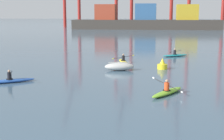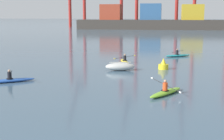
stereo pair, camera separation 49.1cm
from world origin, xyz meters
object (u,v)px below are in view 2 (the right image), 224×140
Objects in this scene: container_barge at (151,21)px; channel_buoy at (163,65)px; kayak_teal at (178,55)px; kayak_lime at (166,92)px; kayak_blue at (11,80)px; capsized_dinghy at (120,67)px; kayak_yellow at (125,61)px.

container_barge is 49.89× the size of channel_buoy.
channel_buoy is at bearing -99.82° from kayak_teal.
kayak_teal is at bearing 85.78° from kayak_lime.
kayak_teal is at bearing 53.29° from kayak_blue.
container_barge is at bearing 86.16° from kayak_blue.
capsized_dinghy is 9.56m from kayak_blue.
kayak_lime is at bearing -63.96° from capsized_dinghy.
kayak_teal reaches higher than capsized_dinghy.
kayak_blue is at bearing -126.71° from kayak_teal.
kayak_blue reaches higher than kayak_lime.
kayak_blue is 0.92× the size of kayak_yellow.
kayak_yellow is at bearing -132.66° from kayak_teal.
container_barge reaches higher than kayak_blue.
container_barge is at bearing 90.75° from kayak_yellow.
kayak_blue is at bearing -138.83° from capsized_dinghy.
container_barge is 15.51× the size of kayak_lime.
container_barge reaches higher than kayak_teal.
channel_buoy is 0.32× the size of kayak_blue.
kayak_lime is 18.80m from kayak_teal.
channel_buoy is at bearing -86.51° from container_barge.
container_barge is at bearing 93.26° from kayak_lime.
capsized_dinghy is at bearing 116.04° from kayak_lime.
container_barge is 14.54× the size of kayak_yellow.
kayak_teal is (1.38, 18.75, 0.00)m from kayak_lime.
container_barge is 15.56× the size of kayak_teal.
container_barge is 89.51m from kayak_blue.
kayak_yellow reaches higher than capsized_dinghy.
kayak_blue is (-7.20, -6.29, -0.18)m from capsized_dinghy.
container_barge reaches higher than channel_buoy.
kayak_teal is at bearing 47.34° from kayak_yellow.
kayak_lime is (4.00, -8.18, -0.18)m from capsized_dinghy.
kayak_blue is at bearing -122.94° from kayak_yellow.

